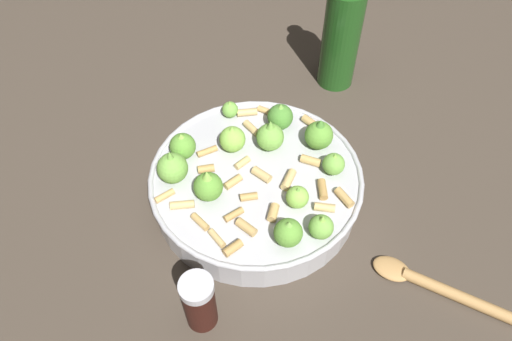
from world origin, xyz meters
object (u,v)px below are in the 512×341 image
(pepper_shaker, at_px, (199,302))
(wooden_spoon, at_px, (450,293))
(cooking_pan, at_px, (256,181))
(olive_oil_bottle, at_px, (341,36))

(pepper_shaker, height_order, wooden_spoon, pepper_shaker)
(cooking_pan, bearing_deg, wooden_spoon, 176.77)
(olive_oil_bottle, height_order, wooden_spoon, olive_oil_bottle)
(cooking_pan, xyz_separation_m, pepper_shaker, (-0.04, 0.21, 0.01))
(cooking_pan, bearing_deg, olive_oil_bottle, -89.04)
(cooking_pan, height_order, wooden_spoon, cooking_pan)
(olive_oil_bottle, bearing_deg, wooden_spoon, 133.15)
(olive_oil_bottle, bearing_deg, pepper_shaker, 94.77)
(pepper_shaker, bearing_deg, olive_oil_bottle, -85.23)
(cooking_pan, distance_m, pepper_shaker, 0.21)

